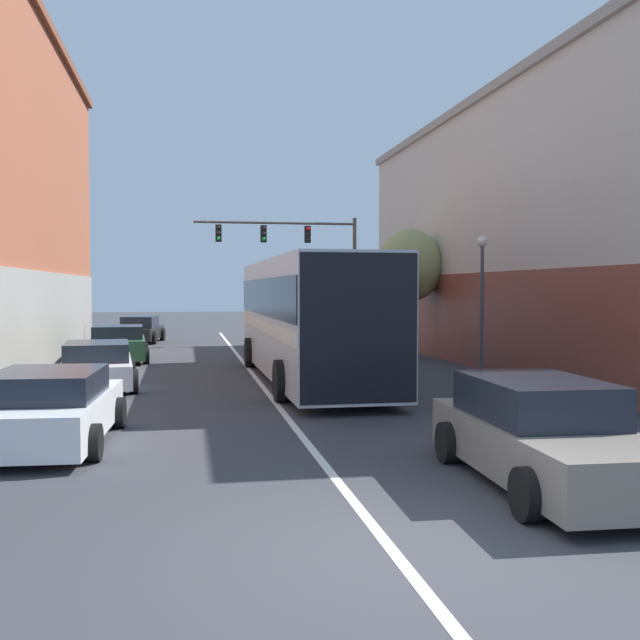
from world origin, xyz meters
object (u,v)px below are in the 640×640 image
object	(u,v)px
bus	(307,313)
street_tree_near	(410,266)
traffic_signal_gantry	(301,250)
parked_car_left_far	(50,409)
parked_car_left_near	(141,330)
parked_car_left_distant	(97,366)
street_lamp	(482,301)
hatchback_foreground	(542,435)
parked_car_left_mid	(118,344)

from	to	relation	value
bus	street_tree_near	size ratio (longest dim) A/B	2.58
traffic_signal_gantry	parked_car_left_far	bearing A→B (deg)	-109.26
parked_car_left_near	traffic_signal_gantry	bearing A→B (deg)	-100.21
parked_car_left_far	parked_car_left_distant	xyz separation A→B (m)	(-0.05, 7.36, -0.02)
traffic_signal_gantry	parked_car_left_near	bearing A→B (deg)	162.38
traffic_signal_gantry	street_tree_near	bearing A→B (deg)	-67.64
traffic_signal_gantry	street_lamp	xyz separation A→B (m)	(2.69, -15.58, -2.21)
hatchback_foreground	parked_car_left_near	xyz separation A→B (m)	(-6.91, 28.32, -0.05)
hatchback_foreground	parked_car_left_distant	bearing A→B (deg)	34.21
street_tree_near	hatchback_foreground	bearing A→B (deg)	-101.65
bus	parked_car_left_near	bearing A→B (deg)	18.37
parked_car_left_far	parked_car_left_distant	bearing A→B (deg)	3.25
hatchback_foreground	street_lamp	world-z (taller)	street_lamp
street_lamp	parked_car_left_far	bearing A→B (deg)	-148.06
bus	street_lamp	world-z (taller)	street_lamp
parked_car_left_distant	traffic_signal_gantry	size ratio (longest dim) A/B	0.59
street_tree_near	traffic_signal_gantry	bearing A→B (deg)	112.36
bus	hatchback_foreground	world-z (taller)	bus
parked_car_left_far	traffic_signal_gantry	distance (m)	23.69
parked_car_left_near	parked_car_left_mid	bearing A→B (deg)	-174.18
bus	parked_car_left_mid	distance (m)	9.14
parked_car_left_mid	parked_car_left_far	size ratio (longest dim) A/B	0.93
parked_car_left_distant	street_tree_near	size ratio (longest dim) A/B	0.93
hatchback_foreground	bus	bearing A→B (deg)	8.20
bus	parked_car_left_mid	bearing A→B (deg)	40.06
parked_car_left_mid	parked_car_left_near	bearing A→B (deg)	-5.49
parked_car_left_near	parked_car_left_far	size ratio (longest dim) A/B	0.94
parked_car_left_mid	street_tree_near	distance (m)	11.34
parked_car_left_near	parked_car_left_far	distance (m)	24.48
street_lamp	street_tree_near	distance (m)	8.16
bus	parked_car_left_mid	xyz separation A→B (m)	(-5.88, 6.88, -1.31)
bus	parked_car_left_far	size ratio (longest dim) A/B	2.78
parked_car_left_distant	street_tree_near	xyz separation A→B (m)	(10.85, 7.18, 2.92)
bus	parked_car_left_distant	distance (m)	5.96
parked_car_left_near	parked_car_left_distant	xyz separation A→B (m)	(-0.15, -17.12, -0.02)
parked_car_left_mid	parked_car_left_distant	bearing A→B (deg)	176.95
hatchback_foreground	street_lamp	distance (m)	10.99
hatchback_foreground	parked_car_left_mid	size ratio (longest dim) A/B	1.10
parked_car_left_mid	parked_car_left_far	xyz separation A→B (m)	(0.16, -14.90, -0.01)
hatchback_foreground	parked_car_left_near	size ratio (longest dim) A/B	1.09
bus	street_lamp	distance (m)	4.94
parked_car_left_mid	street_tree_near	world-z (taller)	street_tree_near
parked_car_left_distant	street_lamp	xyz separation A→B (m)	(10.45, -0.87, 1.70)
parked_car_left_far	traffic_signal_gantry	bearing A→B (deg)	-16.38
bus	street_tree_near	bearing A→B (deg)	-38.41
parked_car_left_near	street_lamp	xyz separation A→B (m)	(10.30, -17.99, 1.68)
bus	hatchback_foreground	bearing A→B (deg)	-174.24
parked_car_left_near	street_lamp	world-z (taller)	street_lamp
bus	parked_car_left_distant	world-z (taller)	bus
parked_car_left_far	traffic_signal_gantry	world-z (taller)	traffic_signal_gantry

